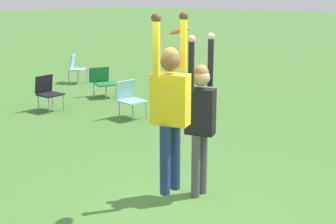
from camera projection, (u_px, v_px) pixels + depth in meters
ground_plane at (180, 209)px, 6.20m from camera, size 120.00×120.00×0.00m
person_jumping at (170, 101)px, 5.24m from camera, size 0.58×0.46×2.07m
person_defending at (200, 112)px, 6.35m from camera, size 0.55×0.44×2.27m
frisbee at (179, 31)px, 5.71m from camera, size 0.25×0.24×0.10m
camping_chair_0 at (103, 80)px, 12.74m from camera, size 0.74×0.80×0.80m
camping_chair_2 at (129, 97)px, 10.57m from camera, size 0.57×0.61×0.85m
camping_chair_3 at (75, 66)px, 14.66m from camera, size 0.66×0.74×0.89m
camping_chair_4 at (48, 90)px, 11.25m from camera, size 0.50×0.54×0.85m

